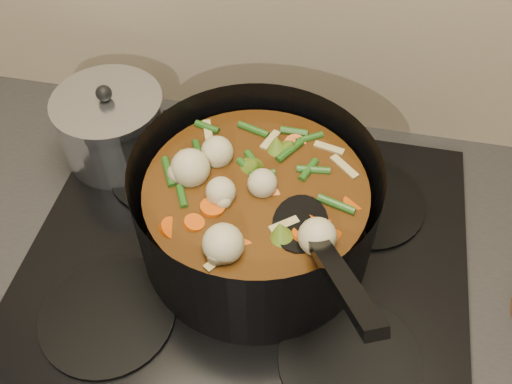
# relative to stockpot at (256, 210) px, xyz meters

# --- Properties ---
(counter) EXTENTS (2.64, 0.64, 0.91)m
(counter) POSITION_rel_stockpot_xyz_m (-0.01, -0.03, -0.55)
(counter) COLOR brown
(counter) RESTS_ON ground
(stovetop) EXTENTS (0.62, 0.54, 0.03)m
(stovetop) POSITION_rel_stockpot_xyz_m (-0.01, -0.03, -0.08)
(stovetop) COLOR black
(stovetop) RESTS_ON counter
(stockpot) EXTENTS (0.38, 0.43, 0.24)m
(stockpot) POSITION_rel_stockpot_xyz_m (0.00, 0.00, 0.00)
(stockpot) COLOR black
(stockpot) RESTS_ON stovetop
(saucepan) EXTENTS (0.17, 0.17, 0.14)m
(saucepan) POSITION_rel_stockpot_xyz_m (-0.26, 0.13, -0.02)
(saucepan) COLOR silver
(saucepan) RESTS_ON stovetop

